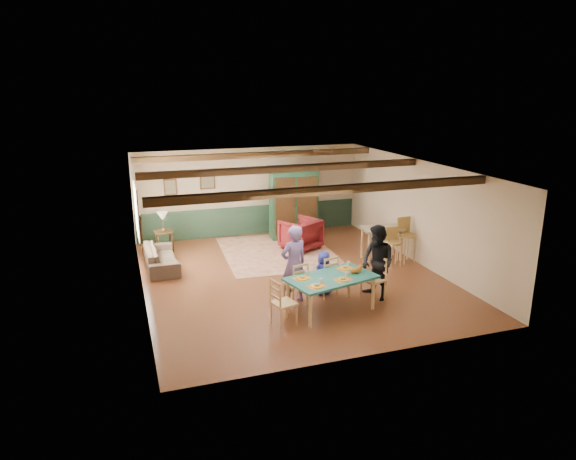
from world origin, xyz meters
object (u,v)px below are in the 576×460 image
object	(u,v)px
person_child	(324,273)
bar_stool_right	(407,240)
dining_table	(331,294)
dining_chair_far_left	(296,283)
person_man	(294,264)
cat	(356,269)
armchair	(301,234)
person_woman	(378,263)
bar_stool_left	(394,247)
dining_chair_far_right	(326,275)
sofa	(161,257)
counter_table	(382,243)
dining_chair_end_right	(373,279)
end_table	(164,241)
table_lamp	(163,222)
armoire	(294,202)
dining_chair_end_left	(284,302)

from	to	relation	value
person_child	bar_stool_right	xyz separation A→B (m)	(2.91, 1.35, 0.09)
dining_table	person_child	distance (m)	0.90
dining_chair_far_left	person_child	distance (m)	0.80
dining_chair_far_left	person_man	bearing A→B (deg)	-90.00
cat	dining_chair_far_left	bearing A→B (deg)	139.20
dining_table	armchair	bearing A→B (deg)	78.66
dining_chair_far_left	cat	size ratio (longest dim) A/B	2.64
person_woman	bar_stool_left	size ratio (longest dim) A/B	1.63
bar_stool_left	bar_stool_right	bearing A→B (deg)	22.79
dining_chair_far_left	bar_stool_left	bearing A→B (deg)	-169.72
armchair	bar_stool_left	bearing A→B (deg)	103.14
dining_chair_far_right	person_child	world-z (taller)	person_child
dining_chair_far_right	sofa	bearing A→B (deg)	-56.34
person_woman	counter_table	distance (m)	2.72
dining_chair_far_left	dining_chair_far_right	bearing A→B (deg)	180.00
dining_table	person_man	bearing A→B (deg)	130.62
dining_table	sofa	size ratio (longest dim) A/B	0.94
dining_chair_far_left	dining_chair_far_right	xyz separation A→B (m)	(0.78, 0.19, 0.00)
dining_table	dining_chair_end_right	xyz separation A→B (m)	(1.11, 0.28, 0.10)
sofa	counter_table	bearing A→B (deg)	-102.48
dining_chair_end_right	end_table	distance (m)	6.32
end_table	bar_stool_right	bearing A→B (deg)	-26.28
person_child	cat	xyz separation A→B (m)	(0.36, -0.84, 0.34)
dining_chair_end_right	counter_table	distance (m)	2.77
person_child	table_lamp	bearing A→B (deg)	-68.49
person_woman	dining_chair_far_left	bearing A→B (deg)	-113.57
armoire	end_table	distance (m)	3.99
person_man	counter_table	size ratio (longest dim) A/B	1.62
end_table	table_lamp	size ratio (longest dim) A/B	1.09
armchair	dining_chair_far_right	bearing A→B (deg)	52.05
person_woman	cat	xyz separation A→B (m)	(-0.65, -0.27, 0.01)
person_man	bar_stool_left	world-z (taller)	person_man
end_table	bar_stool_left	distance (m)	6.35
dining_table	table_lamp	world-z (taller)	table_lamp
dining_chair_end_left	table_lamp	size ratio (longest dim) A/B	1.75
dining_table	dining_chair_end_left	xyz separation A→B (m)	(-1.11, -0.28, 0.10)
dining_chair_end_right	bar_stool_left	distance (m)	2.33
dining_chair_far_right	dining_chair_end_right	bearing A→B (deg)	136.17
person_child	armoire	world-z (taller)	armoire
dining_chair_far_right	person_man	world-z (taller)	person_man
person_man	armoire	xyz separation A→B (m)	(1.60, 4.62, 0.25)
end_table	bar_stool_right	xyz separation A→B (m)	(5.99, -2.96, 0.30)
dining_chair_far_left	armchair	xyz separation A→B (m)	(1.39, 3.54, -0.03)
armoire	sofa	world-z (taller)	armoire
armchair	end_table	size ratio (longest dim) A/B	1.64
person_child	end_table	world-z (taller)	person_child
person_child	bar_stool_right	world-z (taller)	bar_stool_right
cat	counter_table	xyz separation A→B (m)	(2.03, 2.59, -0.40)
dining_table	dining_chair_far_right	distance (m)	0.83
end_table	bar_stool_right	size ratio (longest dim) A/B	0.50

